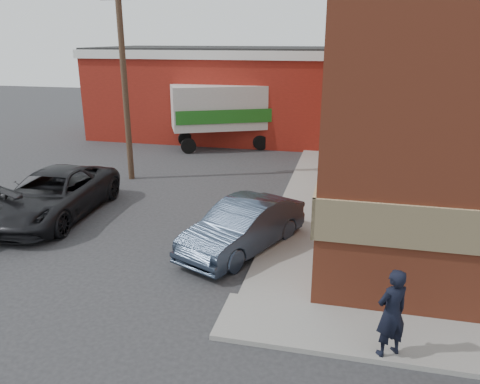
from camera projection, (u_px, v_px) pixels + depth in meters
The scene contains 8 objects.
ground at pixel (250, 300), 11.62m from camera, with size 90.00×90.00×0.00m, color #28282B.
sidewalk_west at pixel (308, 190), 19.79m from camera, with size 1.80×18.00×0.12m, color gray.
warehouse at pixel (224, 92), 30.52m from camera, with size 16.30×8.30×5.60m.
utility_pole at pixel (124, 73), 20.07m from camera, with size 2.00×0.26×9.00m.
man at pixel (392, 313), 9.17m from camera, with size 0.69×0.45×1.89m, color black.
sedan at pixel (243, 226), 14.12m from camera, with size 1.62×4.64×1.53m, color #2E3A4C.
suv_a at pixel (53, 195), 16.75m from camera, with size 2.77×6.00×1.67m, color black.
box_truck at pixel (234, 112), 26.98m from camera, with size 7.58×5.05×3.63m.
Camera 1 is at (2.10, -9.97, 6.21)m, focal length 35.00 mm.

